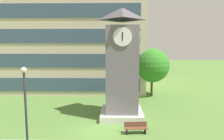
{
  "coord_description": "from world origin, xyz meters",
  "views": [
    {
      "loc": [
        1.36,
        -15.68,
        6.88
      ],
      "look_at": [
        0.94,
        4.56,
        4.4
      ],
      "focal_mm": 33.12,
      "sensor_mm": 36.0,
      "label": 1
    }
  ],
  "objects_px": {
    "clock_tower": "(122,70)",
    "tree_streetside": "(152,65)",
    "street_lamp": "(25,100)",
    "park_bench": "(136,128)"
  },
  "relations": [
    {
      "from": "street_lamp",
      "to": "tree_streetside",
      "type": "height_order",
      "value": "tree_streetside"
    },
    {
      "from": "street_lamp",
      "to": "clock_tower",
      "type": "bearing_deg",
      "value": 48.18
    },
    {
      "from": "clock_tower",
      "to": "tree_streetside",
      "type": "relative_size",
      "value": 1.59
    },
    {
      "from": "clock_tower",
      "to": "park_bench",
      "type": "xyz_separation_m",
      "value": [
        1.0,
        -3.78,
        -4.11
      ]
    },
    {
      "from": "tree_streetside",
      "to": "park_bench",
      "type": "bearing_deg",
      "value": -105.15
    },
    {
      "from": "park_bench",
      "to": "clock_tower",
      "type": "bearing_deg",
      "value": 104.88
    },
    {
      "from": "clock_tower",
      "to": "tree_streetside",
      "type": "xyz_separation_m",
      "value": [
        4.27,
        8.29,
        -0.43
      ]
    },
    {
      "from": "tree_streetside",
      "to": "clock_tower",
      "type": "bearing_deg",
      "value": -117.25
    },
    {
      "from": "park_bench",
      "to": "street_lamp",
      "type": "height_order",
      "value": "street_lamp"
    },
    {
      "from": "park_bench",
      "to": "tree_streetside",
      "type": "relative_size",
      "value": 0.29
    }
  ]
}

